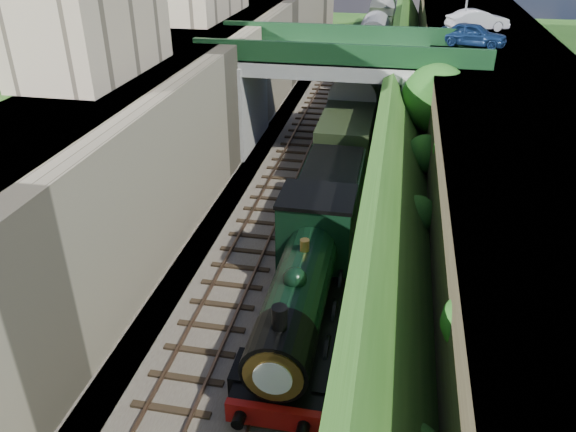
{
  "coord_description": "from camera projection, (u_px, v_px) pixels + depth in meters",
  "views": [
    {
      "loc": [
        3.76,
        -9.07,
        13.33
      ],
      "look_at": [
        0.0,
        10.02,
        2.78
      ],
      "focal_mm": 35.0,
      "sensor_mm": 36.0,
      "label": 1
    }
  ],
  "objects": [
    {
      "name": "road_bridge",
      "position": [
        349.0,
        89.0,
        33.41
      ],
      "size": [
        16.0,
        6.4,
        7.25
      ],
      "color": "gray",
      "rests_on": "ground"
    },
    {
      "name": "trackbed",
      "position": [
        322.0,
        176.0,
        32.02
      ],
      "size": [
        10.0,
        90.0,
        0.2
      ],
      "primitive_type": "cube",
      "color": "#473F38",
      "rests_on": "ground"
    },
    {
      "name": "coach_middle",
      "position": [
        373.0,
        48.0,
        52.81
      ],
      "size": [
        2.9,
        18.0,
        3.7
      ],
      "color": "black",
      "rests_on": "trackbed"
    },
    {
      "name": "locomotive",
      "position": [
        303.0,
        287.0,
        19.45
      ],
      "size": [
        3.1,
        10.23,
        3.83
      ],
      "color": "black",
      "rests_on": "trackbed"
    },
    {
      "name": "coach_front",
      "position": [
        355.0,
        109.0,
        36.59
      ],
      "size": [
        2.9,
        18.0,
        3.7
      ],
      "color": "black",
      "rests_on": "trackbed"
    },
    {
      "name": "building_near",
      "position": [
        90.0,
        26.0,
        24.21
      ],
      "size": [
        4.0,
        8.0,
        4.0
      ],
      "primitive_type": "cube",
      "color": "gray",
      "rests_on": "street_plateau_left"
    },
    {
      "name": "track_right",
      "position": [
        343.0,
        175.0,
        31.74
      ],
      "size": [
        2.5,
        90.0,
        0.2
      ],
      "color": "black",
      "rests_on": "trackbed"
    },
    {
      "name": "car_blue",
      "position": [
        473.0,
        34.0,
        33.46
      ],
      "size": [
        4.2,
        2.6,
        1.34
      ],
      "primitive_type": "imported",
      "rotation": [
        0.0,
        0.0,
        1.29
      ],
      "color": "navy",
      "rests_on": "street_plateau_right"
    },
    {
      "name": "car_silver",
      "position": [
        478.0,
        20.0,
        37.86
      ],
      "size": [
        4.34,
        2.8,
        1.35
      ],
      "primitive_type": "imported",
      "rotation": [
        0.0,
        0.0,
        1.93
      ],
      "color": "#BBBBC0",
      "rests_on": "street_plateau_right"
    },
    {
      "name": "track_left",
      "position": [
        287.0,
        170.0,
        32.29
      ],
      "size": [
        2.5,
        90.0,
        0.2
      ],
      "color": "black",
      "rests_on": "trackbed"
    },
    {
      "name": "street_plateau_left",
      "position": [
        167.0,
        108.0,
        31.93
      ],
      "size": [
        6.0,
        90.0,
        7.0
      ],
      "primitive_type": "cube",
      "color": "#262628",
      "rests_on": "ground"
    },
    {
      "name": "retaining_wall",
      "position": [
        226.0,
        112.0,
        31.33
      ],
      "size": [
        1.0,
        90.0,
        7.0
      ],
      "primitive_type": "cube",
      "color": "#756B56",
      "rests_on": "ground"
    },
    {
      "name": "street_plateau_right",
      "position": [
        506.0,
        137.0,
        28.96
      ],
      "size": [
        8.0,
        90.0,
        6.25
      ],
      "primitive_type": "cube",
      "color": "#262628",
      "rests_on": "ground"
    },
    {
      "name": "coach_rear",
      "position": [
        382.0,
        16.0,
        69.03
      ],
      "size": [
        2.9,
        18.0,
        3.7
      ],
      "color": "black",
      "rests_on": "trackbed"
    },
    {
      "name": "tree",
      "position": [
        438.0,
        101.0,
        29.37
      ],
      "size": [
        3.6,
        3.8,
        6.6
      ],
      "color": "black",
      "rests_on": "ground"
    },
    {
      "name": "embankment_slope",
      "position": [
        417.0,
        156.0,
        27.56
      ],
      "size": [
        4.28,
        90.0,
        6.36
      ],
      "color": "#1E4714",
      "rests_on": "ground"
    },
    {
      "name": "tender",
      "position": [
        330.0,
        200.0,
        25.93
      ],
      "size": [
        2.7,
        6.0,
        3.05
      ],
      "color": "black",
      "rests_on": "trackbed"
    }
  ]
}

